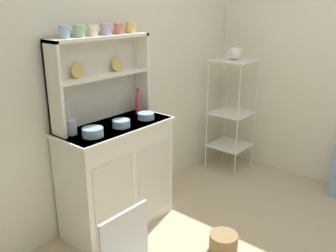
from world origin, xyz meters
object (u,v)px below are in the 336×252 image
object	(u,v)px
cup_sky_0	(64,32)
bowl_mixing_large	(93,132)
bakers_rack	(232,106)
utensil_jar	(71,126)
jam_bottle	(138,103)
porcelain_teapot	(235,54)
hutch_shelf_unit	(99,73)
floor_basket	(223,242)
hutch_cabinet	(117,175)

from	to	relation	value
cup_sky_0	bowl_mixing_large	world-z (taller)	cup_sky_0
bakers_rack	utensil_jar	xyz separation A→B (m)	(-1.93, 0.19, 0.22)
bowl_mixing_large	jam_bottle	xyz separation A→B (m)	(0.62, 0.16, 0.06)
utensil_jar	porcelain_teapot	bearing A→B (deg)	-5.68
bakers_rack	bowl_mixing_large	size ratio (longest dim) A/B	8.08
cup_sky_0	bowl_mixing_large	distance (m)	0.72
hutch_shelf_unit	bakers_rack	size ratio (longest dim) A/B	0.72
floor_basket	bakers_rack	bearing A→B (deg)	30.01
hutch_cabinet	cup_sky_0	size ratio (longest dim) A/B	10.67
jam_bottle	porcelain_teapot	bearing A→B (deg)	-9.21
hutch_cabinet	bowl_mixing_large	bearing A→B (deg)	-165.04
bakers_rack	utensil_jar	world-z (taller)	bakers_rack
hutch_cabinet	jam_bottle	distance (m)	0.63
floor_basket	cup_sky_0	size ratio (longest dim) A/B	2.44
hutch_shelf_unit	bowl_mixing_large	world-z (taller)	hutch_shelf_unit
hutch_cabinet	bowl_mixing_large	xyz separation A→B (m)	(-0.27, -0.07, 0.46)
floor_basket	bowl_mixing_large	size ratio (longest dim) A/B	1.42
jam_bottle	porcelain_teapot	size ratio (longest dim) A/B	0.98
bowl_mixing_large	utensil_jar	bearing A→B (deg)	115.70
bakers_rack	porcelain_teapot	distance (m)	0.56
jam_bottle	hutch_shelf_unit	bearing A→B (deg)	167.64
jam_bottle	utensil_jar	distance (m)	0.70
utensil_jar	jam_bottle	bearing A→B (deg)	0.67
floor_basket	porcelain_teapot	size ratio (longest dim) A/B	0.97
cup_sky_0	porcelain_teapot	xyz separation A→B (m)	(1.88, -0.24, -0.31)
bakers_rack	utensil_jar	size ratio (longest dim) A/B	4.92
bowl_mixing_large	jam_bottle	bearing A→B (deg)	14.40
bakers_rack	bowl_mixing_large	xyz separation A→B (m)	(-1.86, 0.04, 0.19)
hutch_shelf_unit	floor_basket	bearing A→B (deg)	-76.09
hutch_shelf_unit	floor_basket	xyz separation A→B (m)	(0.26, -1.04, -1.21)
floor_basket	cup_sky_0	bearing A→B (deg)	119.32
bakers_rack	cup_sky_0	xyz separation A→B (m)	(-1.89, 0.24, 0.88)
hutch_cabinet	bowl_mixing_large	distance (m)	0.54
hutch_cabinet	bakers_rack	xyz separation A→B (m)	(1.58, -0.11, 0.27)
bakers_rack	bowl_mixing_large	bearing A→B (deg)	178.76
bowl_mixing_large	porcelain_teapot	xyz separation A→B (m)	(1.85, -0.04, 0.38)
hutch_shelf_unit	cup_sky_0	size ratio (longest dim) A/B	9.92
cup_sky_0	hutch_cabinet	bearing A→B (deg)	-21.90
hutch_cabinet	floor_basket	world-z (taller)	hutch_cabinet
utensil_jar	hutch_cabinet	bearing A→B (deg)	-12.69
cup_sky_0	jam_bottle	world-z (taller)	cup_sky_0
floor_basket	hutch_cabinet	bearing A→B (deg)	106.35
bowl_mixing_large	utensil_jar	xyz separation A→B (m)	(-0.07, 0.15, 0.03)
bowl_mixing_large	jam_bottle	size ratio (longest dim) A/B	0.70
bakers_rack	floor_basket	bearing A→B (deg)	-149.99
porcelain_teapot	jam_bottle	bearing A→B (deg)	170.79
utensil_jar	porcelain_teapot	size ratio (longest dim) A/B	1.13
cup_sky_0	bowl_mixing_large	xyz separation A→B (m)	(0.03, -0.20, -0.69)
hutch_shelf_unit	utensil_jar	bearing A→B (deg)	-166.36
utensil_jar	porcelain_teapot	distance (m)	1.97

